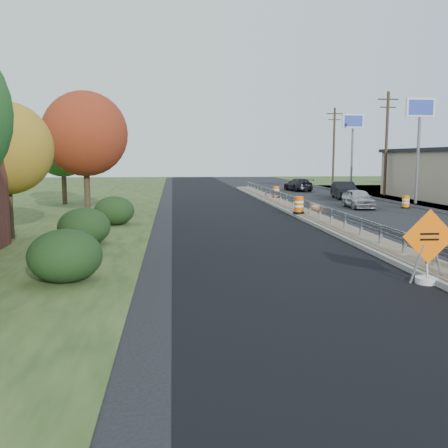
{
  "coord_description": "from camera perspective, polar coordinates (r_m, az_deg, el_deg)",
  "views": [
    {
      "loc": [
        -7.95,
        -20.24,
        3.51
      ],
      "look_at": [
        -6.1,
        -2.32,
        1.1
      ],
      "focal_mm": 40.0,
      "sensor_mm": 36.0,
      "label": 1
    }
  ],
  "objects": [
    {
      "name": "caution_sign",
      "position": [
        15.05,
        22.25,
        -4.37
      ],
      "size": [
        1.52,
        0.64,
        2.1
      ],
      "rotation": [
        0.0,
        0.0,
        -0.02
      ],
      "color": "white",
      "rests_on": "ground"
    },
    {
      "name": "hedge_south",
      "position": [
        14.82,
        -17.69,
        -3.44
      ],
      "size": [
        2.09,
        2.09,
        1.52
      ],
      "primitive_type": "ellipsoid",
      "color": "black",
      "rests_on": "ground"
    },
    {
      "name": "barrel_median_mid",
      "position": [
        29.77,
        8.54,
        2.14
      ],
      "size": [
        0.68,
        0.68,
        0.99
      ],
      "color": "black",
      "rests_on": "median"
    },
    {
      "name": "median",
      "position": [
        29.53,
        9.77,
        0.9
      ],
      "size": [
        1.6,
        55.0,
        0.23
      ],
      "color": "gray",
      "rests_on": "ground"
    },
    {
      "name": "ground",
      "position": [
        22.03,
        15.36,
        -1.82
      ],
      "size": [
        140.0,
        140.0,
        0.0
      ],
      "primitive_type": "plane",
      "color": "black",
      "rests_on": "ground"
    },
    {
      "name": "utility_pole_nmid",
      "position": [
        48.35,
        18.07,
        8.94
      ],
      "size": [
        1.9,
        0.26,
        9.4
      ],
      "color": "#473523",
      "rests_on": "ground"
    },
    {
      "name": "pylon_sign_north",
      "position": [
        53.6,
        14.51,
        10.56
      ],
      "size": [
        2.2,
        0.3,
        7.9
      ],
      "color": "slate",
      "rests_on": "ground"
    },
    {
      "name": "tree_near_yellow",
      "position": [
        23.34,
        -23.71,
        7.91
      ],
      "size": [
        3.96,
        3.96,
        5.88
      ],
      "color": "#473523",
      "rests_on": "ground"
    },
    {
      "name": "utility_pole_north",
      "position": [
        62.37,
        12.44,
        8.76
      ],
      "size": [
        1.9,
        0.26,
        9.4
      ],
      "color": "#473523",
      "rests_on": "ground"
    },
    {
      "name": "car_dark_far",
      "position": [
        53.16,
        8.48,
        4.48
      ],
      "size": [
        2.43,
        4.79,
        1.33
      ],
      "primitive_type": "imported",
      "rotation": [
        0.0,
        0.0,
        3.27
      ],
      "color": "black",
      "rests_on": "ground"
    },
    {
      "name": "hedge_north",
      "position": [
        26.56,
        -12.45,
        1.5
      ],
      "size": [
        2.09,
        2.09,
        1.52
      ],
      "primitive_type": "ellipsoid",
      "color": "black",
      "rests_on": "ground"
    },
    {
      "name": "car_silver",
      "position": [
        35.95,
        15.12,
        2.82
      ],
      "size": [
        1.82,
        3.99,
        1.33
      ],
      "primitive_type": "imported",
      "rotation": [
        0.0,
        0.0,
        -0.07
      ],
      "color": "#B6B6BB",
      "rests_on": "ground"
    },
    {
      "name": "pylon_sign_mid",
      "position": [
        40.77,
        21.47,
        11.28
      ],
      "size": [
        2.2,
        0.3,
        7.9
      ],
      "color": "slate",
      "rests_on": "ground"
    },
    {
      "name": "guardrail",
      "position": [
        30.43,
        9.29,
        2.28
      ],
      "size": [
        0.1,
        46.15,
        0.72
      ],
      "color": "silver",
      "rests_on": "median"
    },
    {
      "name": "barrel_shoulder_mid",
      "position": [
        44.19,
        14.57,
        3.33
      ],
      "size": [
        0.55,
        0.55,
        0.81
      ],
      "color": "black",
      "rests_on": "ground"
    },
    {
      "name": "barrel_median_far",
      "position": [
        41.44,
        5.98,
        3.65
      ],
      "size": [
        0.62,
        0.62,
        0.91
      ],
      "color": "black",
      "rests_on": "median"
    },
    {
      "name": "car_dark_mid",
      "position": [
        43.78,
        13.57,
        3.78
      ],
      "size": [
        2.12,
        4.63,
        1.47
      ],
      "primitive_type": "imported",
      "rotation": [
        0.0,
        0.0,
        -0.13
      ],
      "color": "black",
      "rests_on": "ground"
    },
    {
      "name": "hedge_mid",
      "position": [
        20.73,
        -15.69,
        -0.29
      ],
      "size": [
        2.09,
        2.09,
        1.52
      ],
      "primitive_type": "ellipsoid",
      "color": "black",
      "rests_on": "ground"
    },
    {
      "name": "barrel_shoulder_near",
      "position": [
        36.97,
        20.06,
        2.37
      ],
      "size": [
        0.6,
        0.6,
        0.89
      ],
      "color": "black",
      "rests_on": "ground"
    },
    {
      "name": "tree_near_back",
      "position": [
        39.09,
        -17.96,
        8.29
      ],
      "size": [
        4.29,
        4.29,
        6.37
      ],
      "color": "#473523",
      "rests_on": "ground"
    },
    {
      "name": "tree_near_red",
      "position": [
        30.69,
        -15.59,
        9.88
      ],
      "size": [
        4.95,
        4.95,
        7.35
      ],
      "color": "#473523",
      "rests_on": "ground"
    },
    {
      "name": "milled_overlay",
      "position": [
        30.65,
        0.81,
        1.06
      ],
      "size": [
        7.2,
        120.0,
        0.01
      ],
      "primitive_type": "cube",
      "color": "black",
      "rests_on": "ground"
    }
  ]
}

